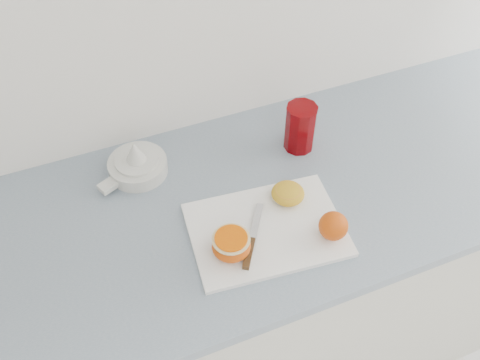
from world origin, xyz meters
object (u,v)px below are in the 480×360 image
at_px(cutting_board, 266,230).
at_px(red_tumbler, 300,129).
at_px(counter, 247,293).
at_px(half_orange, 231,245).
at_px(citrus_juicer, 137,164).

relative_size(cutting_board, red_tumbler, 2.63).
xyz_separation_m(counter, red_tumbler, (0.19, 0.12, 0.50)).
bearing_deg(counter, half_orange, -125.86).
bearing_deg(citrus_juicer, cutting_board, -52.59).
bearing_deg(counter, red_tumbler, 31.54).
distance_m(counter, red_tumbler, 0.55).
distance_m(cutting_board, citrus_juicer, 0.37).
bearing_deg(counter, cutting_board, -90.95).
bearing_deg(red_tumbler, half_orange, -138.70).
bearing_deg(half_orange, red_tumbler, 41.30).
xyz_separation_m(citrus_juicer, red_tumbler, (0.41, -0.07, 0.03)).
relative_size(counter, cutting_board, 6.79).
distance_m(cutting_board, red_tumbler, 0.30).
relative_size(cutting_board, half_orange, 4.05).
bearing_deg(cutting_board, half_orange, -162.61).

